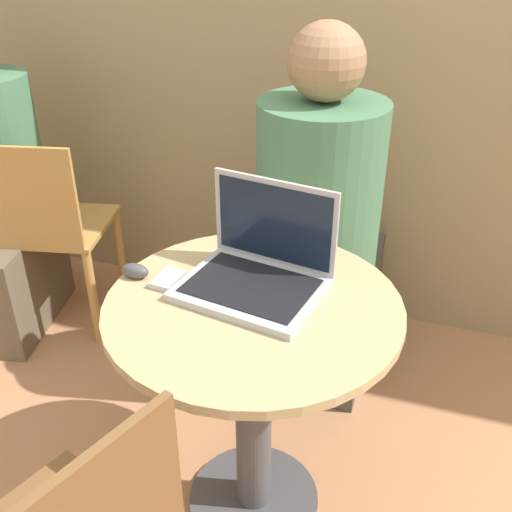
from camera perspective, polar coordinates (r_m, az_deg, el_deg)
ground_plane at (r=1.94m, az=-0.21°, el=-22.19°), size 12.00×12.00×0.00m
round_table at (r=1.57m, az=-0.25°, el=-10.62°), size 0.72×0.72×0.72m
laptop at (r=1.48m, az=0.25°, el=-1.12°), size 0.38×0.32×0.25m
cell_phone at (r=1.53m, az=-8.38°, el=-2.23°), size 0.07×0.10×0.02m
computer_mouse at (r=1.56m, az=-11.45°, el=-1.39°), size 0.07×0.04×0.04m
person_seated at (r=2.07m, az=6.09°, el=0.79°), size 0.40×0.62×1.28m
chair_background at (r=2.49m, az=-18.92°, el=2.24°), size 0.48×0.48×0.83m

